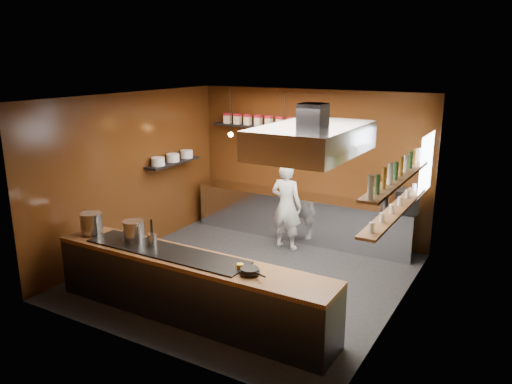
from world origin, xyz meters
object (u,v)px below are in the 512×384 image
Objects in this scene: stockpot_small at (134,230)px; chef at (286,206)px; espresso_machine at (407,201)px; stockpot_large at (91,223)px; extractor_hood at (312,139)px.

chef reaches higher than stockpot_small.
espresso_machine is 2.21m from chef.
stockpot_large reaches higher than stockpot_small.
chef is (1.86, 3.10, -0.25)m from stockpot_large.
chef is (-2.11, -0.62, -0.25)m from espresso_machine.
espresso_machine reaches higher than stockpot_large.
stockpot_small is (-2.38, -1.10, -1.41)m from extractor_hood.
espresso_machine is at bearing 72.71° from extractor_hood.
stockpot_small is at bearing -148.72° from espresso_machine.
espresso_machine is (3.17, 3.62, 0.02)m from stockpot_small.
extractor_hood is at bearing -124.84° from espresso_machine.
extractor_hood is 2.99m from espresso_machine.
extractor_hood reaches higher than chef.
chef is at bearing 70.47° from stockpot_small.
espresso_machine is at bearing 48.83° from stockpot_small.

